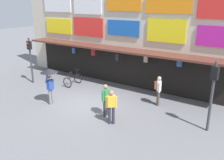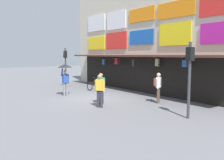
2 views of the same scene
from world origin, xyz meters
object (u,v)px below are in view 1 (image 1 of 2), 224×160
(pedestrian_in_green, at_px, (106,98))
(pedestrian_with_umbrella, at_px, (50,76))
(pedestrian_in_blue, at_px, (158,89))
(pedestrian_in_white, at_px, (111,105))
(bicycle_parked, at_px, (73,80))
(traffic_light_far, at_px, (213,86))
(traffic_light_near, at_px, (30,53))

(pedestrian_in_green, relative_size, pedestrian_with_umbrella, 0.81)
(pedestrian_in_blue, bearing_deg, pedestrian_in_white, -106.33)
(bicycle_parked, height_order, pedestrian_in_white, pedestrian_in_white)
(bicycle_parked, xyz_separation_m, pedestrian_in_white, (5.29, -3.06, 0.55))
(traffic_light_far, bearing_deg, pedestrian_with_umbrella, -166.94)
(traffic_light_far, relative_size, bicycle_parked, 2.68)
(pedestrian_with_umbrella, bearing_deg, bicycle_parked, 111.33)
(pedestrian_in_green, height_order, pedestrian_in_blue, same)
(pedestrian_in_white, relative_size, pedestrian_in_blue, 1.00)
(traffic_light_far, relative_size, pedestrian_in_white, 1.90)
(bicycle_parked, distance_m, pedestrian_in_blue, 6.26)
(pedestrian_with_umbrella, bearing_deg, pedestrian_in_green, 8.62)
(bicycle_parked, height_order, pedestrian_with_umbrella, pedestrian_with_umbrella)
(pedestrian_with_umbrella, bearing_deg, traffic_light_near, 154.86)
(traffic_light_near, xyz_separation_m, pedestrian_in_green, (7.32, -1.33, -1.19))
(pedestrian_with_umbrella, relative_size, pedestrian_in_blue, 1.24)
(pedestrian_in_green, bearing_deg, traffic_light_far, 16.20)
(traffic_light_near, xyz_separation_m, pedestrian_with_umbrella, (3.93, -1.85, -0.50))
(traffic_light_far, height_order, pedestrian_in_green, traffic_light_far)
(traffic_light_near, distance_m, pedestrian_in_blue, 9.15)
(traffic_light_near, height_order, pedestrian_in_blue, traffic_light_near)
(pedestrian_with_umbrella, height_order, pedestrian_in_blue, pedestrian_with_umbrella)
(pedestrian_in_white, bearing_deg, pedestrian_in_blue, 73.67)
(pedestrian_in_green, bearing_deg, bicycle_parked, 151.07)
(pedestrian_with_umbrella, bearing_deg, pedestrian_in_blue, 32.34)
(bicycle_parked, bearing_deg, pedestrian_in_blue, 1.38)
(traffic_light_far, bearing_deg, bicycle_parked, 172.73)
(pedestrian_in_green, xyz_separation_m, pedestrian_with_umbrella, (-3.39, -0.51, 0.69))
(pedestrian_in_green, bearing_deg, pedestrian_in_white, -36.97)
(pedestrian_in_green, bearing_deg, pedestrian_in_blue, 58.31)
(pedestrian_with_umbrella, distance_m, pedestrian_in_white, 4.16)
(pedestrian_in_green, height_order, pedestrian_with_umbrella, pedestrian_with_umbrella)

